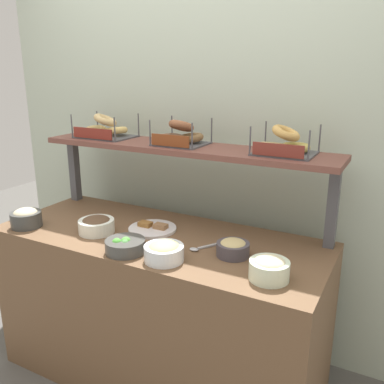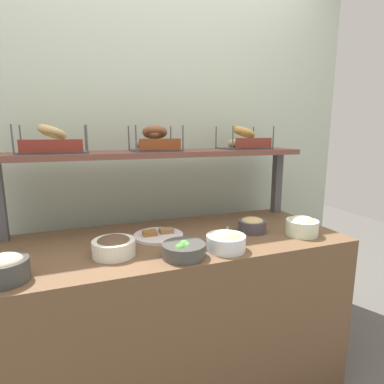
{
  "view_description": "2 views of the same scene",
  "coord_description": "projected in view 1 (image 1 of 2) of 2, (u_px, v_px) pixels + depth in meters",
  "views": [
    {
      "loc": [
        1.09,
        -1.68,
        1.68
      ],
      "look_at": [
        0.15,
        0.09,
        1.08
      ],
      "focal_mm": 38.91,
      "sensor_mm": 36.0,
      "label": 1
    },
    {
      "loc": [
        -0.43,
        -1.43,
        1.38
      ],
      "look_at": [
        0.11,
        0.03,
        1.08
      ],
      "focal_mm": 28.79,
      "sensor_mm": 36.0,
      "label": 2
    }
  ],
  "objects": [
    {
      "name": "bowl_veggie_mix",
      "position": [
        125.0,
        246.0,
        1.95
      ],
      "size": [
        0.19,
        0.19,
        0.08
      ],
      "color": "#484743",
      "rests_on": "deli_counter"
    },
    {
      "name": "bagel_basket_cinnamon_raisin",
      "position": [
        181.0,
        136.0,
        2.26
      ],
      "size": [
        0.28,
        0.26,
        0.15
      ],
      "color": "#4C4C51",
      "rests_on": "upper_shelf"
    },
    {
      "name": "shelf_riser_right",
      "position": [
        333.0,
        208.0,
        1.96
      ],
      "size": [
        0.05,
        0.05,
        0.4
      ],
      "primitive_type": "cube",
      "color": "#4C4C51",
      "rests_on": "deli_counter"
    },
    {
      "name": "serving_plate_white",
      "position": [
        153.0,
        228.0,
        2.22
      ],
      "size": [
        0.26,
        0.26,
        0.04
      ],
      "color": "white",
      "rests_on": "deli_counter"
    },
    {
      "name": "bowl_hummus",
      "position": [
        233.0,
        248.0,
        1.91
      ],
      "size": [
        0.15,
        0.15,
        0.08
      ],
      "color": "#464148",
      "rests_on": "deli_counter"
    },
    {
      "name": "serving_spoon_near_plate",
      "position": [
        201.0,
        248.0,
        1.99
      ],
      "size": [
        0.11,
        0.15,
        0.01
      ],
      "color": "#B7B7BC",
      "rests_on": "deli_counter"
    },
    {
      "name": "bowl_tuna_salad",
      "position": [
        26.0,
        218.0,
        2.26
      ],
      "size": [
        0.16,
        0.16,
        0.1
      ],
      "color": "#3F403D",
      "rests_on": "deli_counter"
    },
    {
      "name": "bagel_basket_sesame",
      "position": [
        285.0,
        145.0,
        2.01
      ],
      "size": [
        0.29,
        0.24,
        0.15
      ],
      "color": "#4C4C51",
      "rests_on": "upper_shelf"
    },
    {
      "name": "shelf_riser_left",
      "position": [
        75.0,
        170.0,
        2.69
      ],
      "size": [
        0.05,
        0.05,
        0.4
      ],
      "primitive_type": "cube",
      "color": "#4C4C51",
      "rests_on": "deli_counter"
    },
    {
      "name": "bowl_egg_salad",
      "position": [
        164.0,
        251.0,
        1.86
      ],
      "size": [
        0.18,
        0.18,
        0.09
      ],
      "color": "white",
      "rests_on": "deli_counter"
    },
    {
      "name": "bagel_basket_plain",
      "position": [
        105.0,
        129.0,
        2.5
      ],
      "size": [
        0.33,
        0.26,
        0.15
      ],
      "color": "#4C4C51",
      "rests_on": "upper_shelf"
    },
    {
      "name": "deli_counter",
      "position": [
        160.0,
        307.0,
        2.28
      ],
      "size": [
        1.74,
        0.7,
        0.85
      ],
      "primitive_type": "cube",
      "color": "brown",
      "rests_on": "ground_plane"
    },
    {
      "name": "ground_plane",
      "position": [
        162.0,
        372.0,
        2.4
      ],
      "size": [
        8.0,
        8.0,
        0.0
      ],
      "primitive_type": "plane",
      "color": "#595651"
    },
    {
      "name": "back_wall",
      "position": [
        206.0,
        151.0,
        2.52
      ],
      "size": [
        2.94,
        0.06,
        2.4
      ],
      "primitive_type": "cube",
      "color": "#B4C2AC",
      "rests_on": "ground_plane"
    },
    {
      "name": "upper_shelf",
      "position": [
        183.0,
        148.0,
        2.26
      ],
      "size": [
        1.7,
        0.32,
        0.03
      ],
      "primitive_type": "cube",
      "color": "brown",
      "rests_on": "shelf_riser_left"
    },
    {
      "name": "bowl_chocolate_spread",
      "position": [
        96.0,
        225.0,
        2.18
      ],
      "size": [
        0.19,
        0.19,
        0.09
      ],
      "color": "white",
      "rests_on": "deli_counter"
    },
    {
      "name": "bowl_potato_salad",
      "position": [
        269.0,
        268.0,
        1.7
      ],
      "size": [
        0.17,
        0.17,
        0.1
      ],
      "color": "silver",
      "rests_on": "deli_counter"
    }
  ]
}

